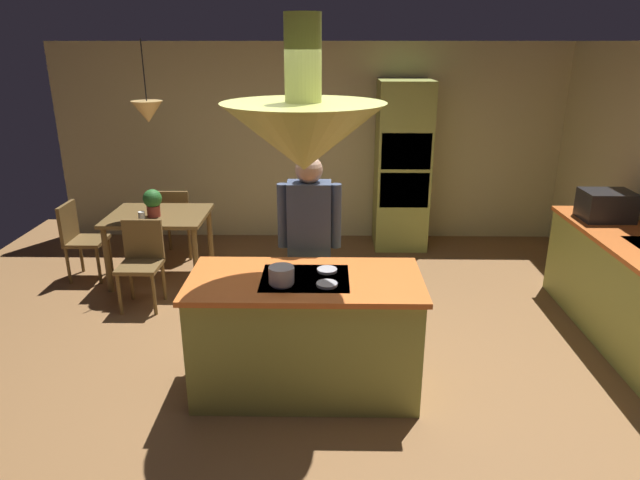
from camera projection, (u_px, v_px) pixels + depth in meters
ground at (307, 372)px, 4.57m from camera, size 8.16×8.16×0.00m
wall_back at (316, 143)px, 7.39m from camera, size 6.80×0.10×2.55m
kitchen_island at (306, 333)px, 4.22m from camera, size 1.72×0.84×0.94m
counter_run_right at (631, 291)px, 4.94m from camera, size 0.73×2.28×0.92m
oven_tower at (402, 166)px, 7.07m from camera, size 0.66×0.62×2.11m
dining_table at (159, 223)px, 6.16m from camera, size 1.06×0.87×0.76m
person_at_island at (309, 240)px, 4.70m from camera, size 0.53×0.22×1.68m
range_hood at (304, 133)px, 3.72m from camera, size 1.10×1.10×1.00m
pendant_light_over_table at (148, 112)px, 5.76m from camera, size 0.32×0.32×0.82m
chair_facing_island at (142, 258)px, 5.59m from camera, size 0.40×0.40×0.87m
chair_by_back_wall at (176, 218)px, 6.83m from camera, size 0.40×0.40×0.87m
chair_at_corner at (79, 236)px, 6.23m from camera, size 0.40×0.40×0.87m
potted_plant_on_table at (153, 201)px, 5.99m from camera, size 0.20×0.20×0.30m
cup_on_table at (142, 216)px, 5.91m from camera, size 0.07×0.07×0.09m
microwave_on_counter at (606, 205)px, 5.37m from camera, size 0.46×0.36×0.28m
cooking_pot_on_cooktop at (281, 275)px, 3.93m from camera, size 0.18×0.18×0.12m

